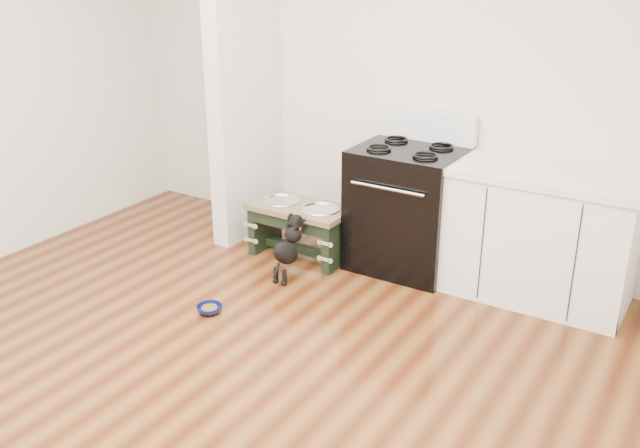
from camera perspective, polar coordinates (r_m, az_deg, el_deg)
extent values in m
plane|color=#49200D|center=(4.04, -10.31, -13.54)|extent=(5.00, 5.00, 0.00)
plane|color=silver|center=(5.48, 6.60, 11.54)|extent=(5.00, 0.00, 5.00)
cube|color=silver|center=(5.75, -6.04, 12.05)|extent=(0.15, 0.80, 2.70)
cube|color=black|center=(5.31, 7.00, 1.21)|extent=(0.76, 0.65, 0.92)
cube|color=black|center=(5.07, 5.47, -0.47)|extent=(0.58, 0.02, 0.50)
cylinder|color=silver|center=(4.93, 5.39, 2.83)|extent=(0.56, 0.02, 0.02)
cube|color=white|center=(5.38, 8.54, 7.77)|extent=(0.76, 0.08, 0.22)
torus|color=black|center=(5.12, 4.74, 6.07)|extent=(0.18, 0.18, 0.02)
torus|color=black|center=(4.97, 8.43, 5.43)|extent=(0.18, 0.18, 0.02)
torus|color=black|center=(5.36, 6.13, 6.75)|extent=(0.18, 0.18, 0.02)
torus|color=black|center=(5.22, 9.69, 6.15)|extent=(0.18, 0.18, 0.02)
cube|color=white|center=(5.05, 17.20, -1.14)|extent=(1.20, 0.60, 0.86)
cube|color=beige|center=(4.90, 17.79, 3.77)|extent=(1.24, 0.64, 0.05)
cube|color=black|center=(4.98, 15.90, -6.18)|extent=(1.20, 0.06, 0.10)
cube|color=black|center=(5.71, -4.42, -0.09)|extent=(0.06, 0.37, 0.38)
cube|color=black|center=(5.36, 1.46, -1.52)|extent=(0.06, 0.37, 0.38)
cube|color=black|center=(5.35, -2.59, 0.04)|extent=(0.61, 0.03, 0.10)
cube|color=black|center=(5.58, -1.56, -1.99)|extent=(0.61, 0.06, 0.06)
cube|color=brown|center=(5.45, -1.60, 1.27)|extent=(0.77, 0.41, 0.04)
cylinder|color=silver|center=(5.55, -3.15, 1.64)|extent=(0.26, 0.26, 0.05)
cylinder|color=silver|center=(5.36, 0.01, 0.94)|extent=(0.26, 0.26, 0.05)
torus|color=silver|center=(5.54, -3.16, 1.88)|extent=(0.30, 0.30, 0.02)
torus|color=silver|center=(5.35, 0.01, 1.19)|extent=(0.30, 0.30, 0.02)
cylinder|color=black|center=(5.17, -3.53, -4.09)|extent=(0.03, 0.03, 0.12)
cylinder|color=black|center=(5.13, -2.86, -4.28)|extent=(0.03, 0.03, 0.12)
sphere|color=black|center=(5.19, -3.59, -4.59)|extent=(0.04, 0.04, 0.04)
sphere|color=black|center=(5.15, -2.91, -4.78)|extent=(0.04, 0.04, 0.04)
ellipsoid|color=black|center=(5.14, -2.76, -2.34)|extent=(0.14, 0.31, 0.28)
sphere|color=black|center=(5.18, -2.15, -0.83)|extent=(0.13, 0.13, 0.13)
sphere|color=black|center=(5.17, -1.94, 0.17)|extent=(0.11, 0.11, 0.11)
sphere|color=black|center=(5.25, -1.81, 0.50)|extent=(0.04, 0.04, 0.04)
sphere|color=black|center=(5.21, -1.15, 0.35)|extent=(0.04, 0.04, 0.04)
cylinder|color=black|center=(5.09, -3.52, -3.74)|extent=(0.02, 0.09, 0.10)
torus|color=#D13D49|center=(5.18, -2.03, -0.32)|extent=(0.10, 0.07, 0.10)
imported|color=#0B114F|center=(4.83, -8.83, -6.75)|extent=(0.19, 0.19, 0.05)
cylinder|color=#503316|center=(4.83, -8.83, -6.71)|extent=(0.11, 0.11, 0.02)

